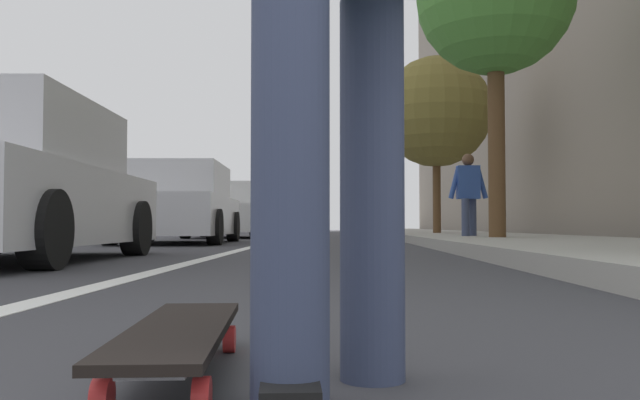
{
  "coord_description": "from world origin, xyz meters",
  "views": [
    {
      "loc": [
        -0.52,
        -0.11,
        0.33
      ],
      "look_at": [
        12.31,
        0.19,
        0.81
      ],
      "focal_mm": 38.25,
      "sensor_mm": 36.0,
      "label": 1
    }
  ],
  "objects": [
    {
      "name": "ground_plane",
      "position": [
        10.0,
        0.0,
        0.0
      ],
      "size": [
        80.0,
        80.0,
        0.0
      ],
      "primitive_type": "plane",
      "color": "#38383D"
    },
    {
      "name": "lane_stripe_white",
      "position": [
        20.0,
        1.18,
        0.0
      ],
      "size": [
        52.0,
        0.16,
        0.01
      ],
      "primitive_type": "cube",
      "color": "silver",
      "rests_on": "ground"
    },
    {
      "name": "sidewalk_curb",
      "position": [
        18.0,
        -3.06,
        0.07
      ],
      "size": [
        52.0,
        3.2,
        0.15
      ],
      "primitive_type": "cube",
      "color": "#9E9B93",
      "rests_on": "ground"
    },
    {
      "name": "building_facade",
      "position": [
        22.0,
        -5.91,
        6.83
      ],
      "size": [
        40.0,
        1.2,
        13.67
      ],
      "primitive_type": "cube",
      "color": "gray",
      "rests_on": "ground"
    },
    {
      "name": "skateboard",
      "position": [
        0.96,
        0.24,
        0.09
      ],
      "size": [
        0.85,
        0.26,
        0.11
      ],
      "color": "red",
      "rests_on": "ground"
    },
    {
      "name": "parked_car_near",
      "position": [
        5.65,
        2.89,
        0.69
      ],
      "size": [
        4.1,
        1.94,
        1.46
      ],
      "color": "silver",
      "rests_on": "ground"
    },
    {
      "name": "parked_car_mid",
      "position": [
        12.14,
        2.86,
        0.7
      ],
      "size": [
        4.34,
        2.1,
        1.47
      ],
      "color": "silver",
      "rests_on": "ground"
    },
    {
      "name": "parked_car_far",
      "position": [
        18.05,
        2.86,
        0.7
      ],
      "size": [
        4.52,
        2.05,
        1.47
      ],
      "color": "silver",
      "rests_on": "ground"
    },
    {
      "name": "traffic_light",
      "position": [
        22.84,
        1.58,
        3.26
      ],
      "size": [
        0.33,
        0.28,
        4.76
      ],
      "color": "#2D2D2D",
      "rests_on": "ground"
    },
    {
      "name": "street_tree_far",
      "position": [
        16.75,
        -2.66,
        3.22
      ],
      "size": [
        2.81,
        2.81,
        4.63
      ],
      "color": "brown",
      "rests_on": "ground"
    },
    {
      "name": "pedestrian_distant",
      "position": [
        11.63,
        -2.46,
        0.92
      ],
      "size": [
        0.45,
        0.7,
        1.61
      ],
      "color": "#384260",
      "rests_on": "ground"
    }
  ]
}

